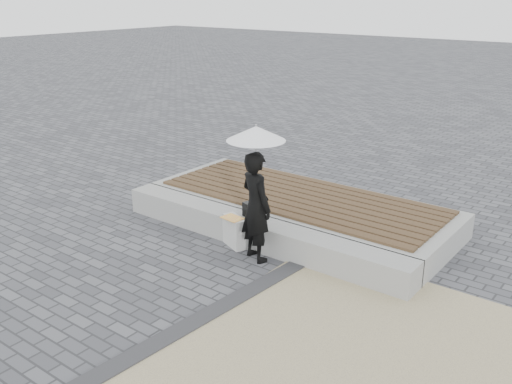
# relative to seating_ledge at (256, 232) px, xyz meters

# --- Properties ---
(ground) EXTENTS (80.00, 80.00, 0.00)m
(ground) POSITION_rel_seating_ledge_xyz_m (0.00, -1.60, -0.20)
(ground) COLOR #525257
(ground) RESTS_ON ground
(edging_band) EXTENTS (0.61, 5.20, 0.04)m
(edging_band) POSITION_rel_seating_ledge_xyz_m (0.75, -2.10, -0.18)
(edging_band) COLOR #2F2F31
(edging_band) RESTS_ON ground
(seating_ledge) EXTENTS (5.00, 0.45, 0.40)m
(seating_ledge) POSITION_rel_seating_ledge_xyz_m (0.00, 0.00, 0.00)
(seating_ledge) COLOR gray
(seating_ledge) RESTS_ON ground
(timber_platform) EXTENTS (5.00, 2.00, 0.40)m
(timber_platform) POSITION_rel_seating_ledge_xyz_m (0.00, 1.20, 0.00)
(timber_platform) COLOR gray
(timber_platform) RESTS_ON ground
(timber_decking) EXTENTS (4.60, 1.80, 0.04)m
(timber_decking) POSITION_rel_seating_ledge_xyz_m (0.00, 1.20, 0.22)
(timber_decking) COLOR #503624
(timber_decking) RESTS_ON timber_platform
(woman) EXTENTS (0.67, 0.55, 1.57)m
(woman) POSITION_rel_seating_ledge_xyz_m (0.28, -0.37, 0.59)
(woman) COLOR black
(woman) RESTS_ON ground
(parasol) EXTENTS (0.79, 0.79, 1.01)m
(parasol) POSITION_rel_seating_ledge_xyz_m (0.28, -0.37, 1.62)
(parasol) COLOR #A0A1A5
(parasol) RESTS_ON ground
(handbag) EXTENTS (0.32, 0.18, 0.22)m
(handbag) POSITION_rel_seating_ledge_xyz_m (-0.11, 0.01, 0.31)
(handbag) COLOR black
(handbag) RESTS_ON seating_ledge
(canvas_tote) EXTENTS (0.47, 0.33, 0.46)m
(canvas_tote) POSITION_rel_seating_ledge_xyz_m (-0.23, -0.23, 0.03)
(canvas_tote) COLOR beige
(canvas_tote) RESTS_ON ground
(magazine) EXTENTS (0.33, 0.26, 0.01)m
(magazine) POSITION_rel_seating_ledge_xyz_m (-0.23, -0.28, 0.26)
(magazine) COLOR #DB5041
(magazine) RESTS_ON canvas_tote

